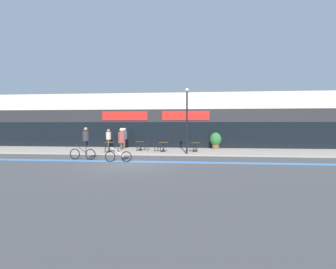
% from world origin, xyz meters
% --- Properties ---
extents(ground_plane, '(120.00, 120.00, 0.00)m').
position_xyz_m(ground_plane, '(0.00, 0.00, 0.00)').
color(ground_plane, '#424244').
extents(sidewalk_slab, '(40.00, 5.50, 0.12)m').
position_xyz_m(sidewalk_slab, '(0.00, 7.25, 0.06)').
color(sidewalk_slab, gray).
rests_on(sidewalk_slab, ground).
extents(storefront_facade, '(40.00, 4.06, 5.27)m').
position_xyz_m(storefront_facade, '(0.00, 11.96, 2.62)').
color(storefront_facade, beige).
rests_on(storefront_facade, ground).
extents(bike_lane_stripe, '(36.00, 0.70, 0.01)m').
position_xyz_m(bike_lane_stripe, '(0.00, 1.32, 0.00)').
color(bike_lane_stripe, '#3D7AB7').
rests_on(bike_lane_stripe, ground).
extents(bistro_table_0, '(0.78, 0.78, 0.76)m').
position_xyz_m(bistro_table_0, '(-3.01, 5.79, 0.67)').
color(bistro_table_0, black).
rests_on(bistro_table_0, sidewalk_slab).
extents(bistro_table_1, '(0.70, 0.70, 0.74)m').
position_xyz_m(bistro_table_1, '(-0.79, 7.13, 0.65)').
color(bistro_table_1, black).
rests_on(bistro_table_1, sidewalk_slab).
extents(bistro_table_2, '(0.77, 0.77, 0.75)m').
position_xyz_m(bistro_table_2, '(1.23, 6.44, 0.66)').
color(bistro_table_2, black).
rests_on(bistro_table_2, sidewalk_slab).
extents(bistro_table_3, '(0.73, 0.73, 0.72)m').
position_xyz_m(bistro_table_3, '(3.79, 6.72, 0.64)').
color(bistro_table_3, black).
rests_on(bistro_table_3, sidewalk_slab).
extents(cafe_chair_0_near, '(0.45, 0.60, 0.90)m').
position_xyz_m(cafe_chair_0_near, '(-3.00, 5.17, 0.64)').
color(cafe_chair_0_near, black).
rests_on(cafe_chair_0_near, sidewalk_slab).
extents(cafe_chair_0_side, '(0.58, 0.41, 0.90)m').
position_xyz_m(cafe_chair_0_side, '(-2.38, 5.79, 0.64)').
color(cafe_chair_0_side, black).
rests_on(cafe_chair_0_side, sidewalk_slab).
extents(cafe_chair_1_near, '(0.43, 0.59, 0.90)m').
position_xyz_m(cafe_chair_1_near, '(-0.80, 6.51, 0.64)').
color(cafe_chair_1_near, black).
rests_on(cafe_chair_1_near, sidewalk_slab).
extents(cafe_chair_1_side, '(0.60, 0.45, 0.90)m').
position_xyz_m(cafe_chair_1_side, '(-0.17, 7.12, 0.64)').
color(cafe_chair_1_side, black).
rests_on(cafe_chair_1_side, sidewalk_slab).
extents(cafe_chair_2_near, '(0.42, 0.59, 0.90)m').
position_xyz_m(cafe_chair_2_near, '(1.24, 5.82, 0.64)').
color(cafe_chair_2_near, black).
rests_on(cafe_chair_2_near, sidewalk_slab).
extents(cafe_chair_2_side, '(0.59, 0.44, 0.90)m').
position_xyz_m(cafe_chair_2_side, '(0.61, 6.45, 0.64)').
color(cafe_chair_2_side, black).
rests_on(cafe_chair_2_side, sidewalk_slab).
extents(cafe_chair_3_near, '(0.45, 0.60, 0.90)m').
position_xyz_m(cafe_chair_3_near, '(3.78, 6.10, 0.64)').
color(cafe_chair_3_near, black).
rests_on(cafe_chair_3_near, sidewalk_slab).
extents(cafe_chair_3_side, '(0.58, 0.41, 0.90)m').
position_xyz_m(cafe_chair_3_side, '(3.17, 6.73, 0.64)').
color(cafe_chair_3_side, black).
rests_on(cafe_chair_3_side, sidewalk_slab).
extents(planter_pot, '(1.01, 1.01, 1.45)m').
position_xyz_m(planter_pot, '(5.62, 9.29, 0.89)').
color(planter_pot, brown).
rests_on(planter_pot, sidewalk_slab).
extents(lamp_post, '(0.26, 0.26, 4.82)m').
position_xyz_m(lamp_post, '(3.19, 4.85, 2.92)').
color(lamp_post, black).
rests_on(lamp_post, sidewalk_slab).
extents(cyclist_0, '(1.81, 0.52, 2.10)m').
position_xyz_m(cyclist_0, '(-3.31, 1.86, 1.19)').
color(cyclist_0, black).
rests_on(cyclist_0, ground).
extents(cyclist_1, '(1.67, 0.48, 2.08)m').
position_xyz_m(cyclist_1, '(-0.69, 1.06, 1.22)').
color(cyclist_1, black).
rests_on(cyclist_1, ground).
extents(pedestrian_near_end, '(0.53, 0.53, 1.86)m').
position_xyz_m(pedestrian_near_end, '(-2.59, 8.72, 1.22)').
color(pedestrian_near_end, '#4C3D2D').
rests_on(pedestrian_near_end, sidewalk_slab).
extents(pedestrian_far_end, '(0.50, 0.50, 1.75)m').
position_xyz_m(pedestrian_far_end, '(-4.10, 8.81, 1.16)').
color(pedestrian_far_end, '#4C3D2D').
rests_on(pedestrian_far_end, sidewalk_slab).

